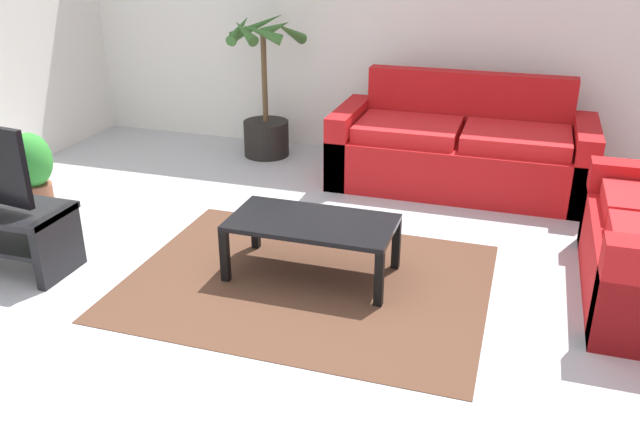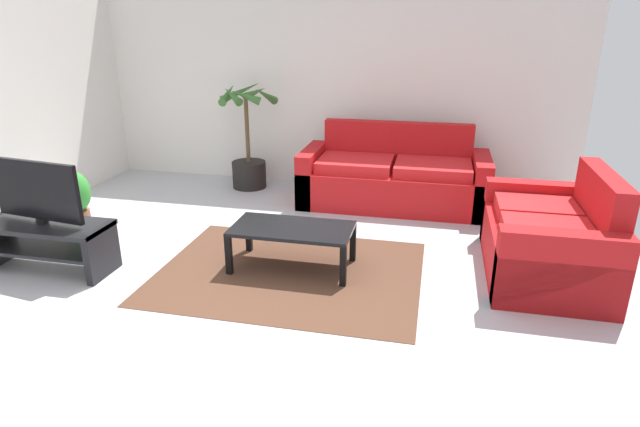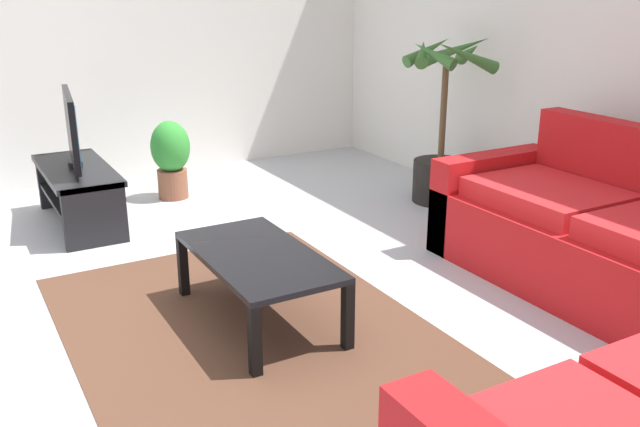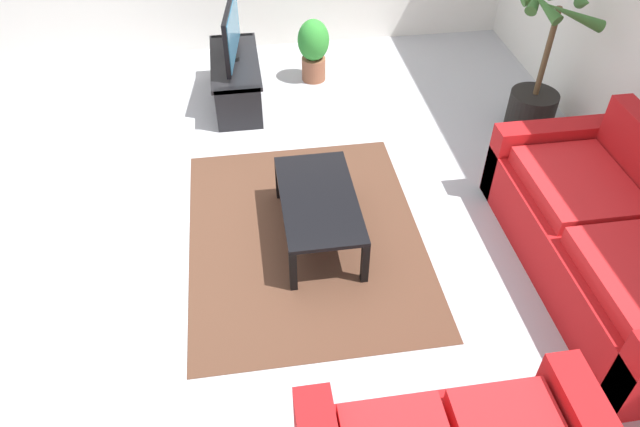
% 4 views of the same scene
% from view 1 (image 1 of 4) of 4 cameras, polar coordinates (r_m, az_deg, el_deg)
% --- Properties ---
extents(ground_plane, '(6.60, 6.60, 0.00)m').
position_cam_1_polar(ground_plane, '(3.96, -5.05, -7.61)').
color(ground_plane, '#B2B2B7').
extents(wall_back, '(6.00, 0.06, 2.70)m').
position_cam_1_polar(wall_back, '(6.29, 5.40, 17.15)').
color(wall_back, silver).
rests_on(wall_back, ground).
extents(couch_main, '(2.10, 0.90, 0.90)m').
position_cam_1_polar(couch_main, '(5.69, 11.95, 5.22)').
color(couch_main, red).
rests_on(couch_main, ground).
extents(coffee_table, '(1.02, 0.53, 0.37)m').
position_cam_1_polar(coffee_table, '(4.10, -0.69, -1.20)').
color(coffee_table, black).
rests_on(coffee_table, ground).
extents(area_rug, '(2.20, 1.70, 0.01)m').
position_cam_1_polar(area_rug, '(4.16, -1.11, -5.79)').
color(area_rug, '#513323').
rests_on(area_rug, ground).
extents(potted_palm, '(0.74, 0.72, 1.32)m').
position_cam_1_polar(potted_palm, '(6.33, -4.72, 9.14)').
color(potted_palm, black).
rests_on(potted_palm, ground).
extents(potted_plant_small, '(0.31, 0.31, 0.64)m').
position_cam_1_polar(potted_plant_small, '(5.44, -23.44, 3.45)').
color(potted_plant_small, brown).
rests_on(potted_plant_small, ground).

